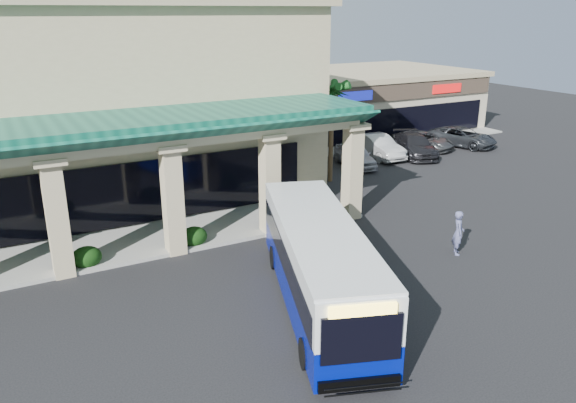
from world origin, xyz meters
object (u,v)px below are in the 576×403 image
car_red (415,145)px  car_gray (423,141)px  car_white (377,146)px  car_extra (462,137)px  transit_bus (319,266)px  car_silver (355,155)px  pedestrian (458,233)px

car_red → car_gray: size_ratio=1.11×
car_white → car_extra: bearing=0.8°
transit_bus → car_extra: size_ratio=2.10×
car_red → car_white: bearing=-177.5°
car_silver → pedestrian: bearing=-94.0°
pedestrian → car_gray: 19.13m
pedestrian → car_gray: (11.55, 15.25, -0.30)m
car_silver → car_red: 5.33m
car_white → pedestrian: bearing=-112.7°
pedestrian → car_red: (9.69, 13.95, -0.20)m
transit_bus → pedestrian: 7.52m
car_gray → car_extra: (3.31, -0.64, 0.06)m
car_white → car_red: 2.77m
pedestrian → car_silver: 14.40m
car_gray → car_extra: 3.37m
car_silver → car_gray: bearing=25.8°
car_silver → car_extra: (10.49, 0.90, -0.03)m
transit_bus → car_red: transit_bus is taller
transit_bus → car_red: size_ratio=2.07×
transit_bus → car_red: 22.69m
transit_bus → car_extra: bearing=54.4°
car_extra → pedestrian: bearing=-154.8°
transit_bus → car_silver: size_ratio=2.48×
car_red → car_gray: (1.85, 1.30, -0.10)m
car_gray → car_extra: bearing=-27.2°
transit_bus → car_red: bearing=60.5°
transit_bus → car_white: (14.53, 15.79, -0.70)m
car_extra → car_white: bearing=158.7°
car_silver → car_red: bearing=16.2°
car_silver → car_red: (5.32, 0.23, 0.01)m
car_white → car_extra: 7.77m
transit_bus → car_gray: size_ratio=2.29×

